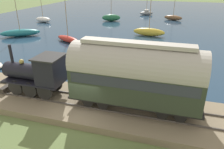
{
  "coord_description": "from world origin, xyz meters",
  "views": [
    {
      "loc": [
        -11.22,
        -5.53,
        8.76
      ],
      "look_at": [
        4.9,
        -0.69,
        1.28
      ],
      "focal_mm": 35.0,
      "sensor_mm": 36.0,
      "label": 1
    }
  ],
  "objects_px": {
    "steam_locomotive": "(38,72)",
    "sailboat_gray": "(146,13)",
    "sailboat_red": "(68,39)",
    "rowboat_near_shore": "(138,68)",
    "sailboat_brown": "(173,17)",
    "sailboat_teal": "(20,33)",
    "sailboat_white": "(43,19)",
    "passenger_coach": "(135,74)",
    "sailboat_green": "(111,18)",
    "sailboat_yellow": "(149,32)"
  },
  "relations": [
    {
      "from": "passenger_coach",
      "to": "sailboat_green",
      "type": "height_order",
      "value": "sailboat_green"
    },
    {
      "from": "sailboat_red",
      "to": "rowboat_near_shore",
      "type": "distance_m",
      "value": 14.28
    },
    {
      "from": "sailboat_gray",
      "to": "sailboat_teal",
      "type": "bearing_deg",
      "value": 124.91
    },
    {
      "from": "sailboat_yellow",
      "to": "rowboat_near_shore",
      "type": "bearing_deg",
      "value": -172.6
    },
    {
      "from": "passenger_coach",
      "to": "sailboat_white",
      "type": "height_order",
      "value": "sailboat_white"
    },
    {
      "from": "passenger_coach",
      "to": "rowboat_near_shore",
      "type": "height_order",
      "value": "passenger_coach"
    },
    {
      "from": "sailboat_teal",
      "to": "sailboat_brown",
      "type": "bearing_deg",
      "value": -79.98
    },
    {
      "from": "sailboat_white",
      "to": "steam_locomotive",
      "type": "bearing_deg",
      "value": -142.04
    },
    {
      "from": "steam_locomotive",
      "to": "passenger_coach",
      "type": "bearing_deg",
      "value": -90.0
    },
    {
      "from": "sailboat_brown",
      "to": "rowboat_near_shore",
      "type": "relative_size",
      "value": 3.23
    },
    {
      "from": "sailboat_teal",
      "to": "sailboat_white",
      "type": "xyz_separation_m",
      "value": [
        11.84,
        3.4,
        -0.02
      ]
    },
    {
      "from": "sailboat_gray",
      "to": "sailboat_white",
      "type": "height_order",
      "value": "sailboat_gray"
    },
    {
      "from": "sailboat_red",
      "to": "rowboat_near_shore",
      "type": "height_order",
      "value": "sailboat_red"
    },
    {
      "from": "sailboat_yellow",
      "to": "sailboat_red",
      "type": "xyz_separation_m",
      "value": [
        -7.25,
        10.91,
        -0.17
      ]
    },
    {
      "from": "passenger_coach",
      "to": "sailboat_red",
      "type": "bearing_deg",
      "value": 39.63
    },
    {
      "from": "sailboat_teal",
      "to": "sailboat_gray",
      "type": "height_order",
      "value": "sailboat_gray"
    },
    {
      "from": "sailboat_yellow",
      "to": "sailboat_brown",
      "type": "xyz_separation_m",
      "value": [
        16.14,
        -3.19,
        -0.06
      ]
    },
    {
      "from": "rowboat_near_shore",
      "to": "passenger_coach",
      "type": "bearing_deg",
      "value": -113.15
    },
    {
      "from": "sailboat_brown",
      "to": "sailboat_teal",
      "type": "height_order",
      "value": "sailboat_teal"
    },
    {
      "from": "sailboat_brown",
      "to": "rowboat_near_shore",
      "type": "xyz_separation_m",
      "value": [
        -31.22,
        2.16,
        -0.33
      ]
    },
    {
      "from": "sailboat_white",
      "to": "rowboat_near_shore",
      "type": "bearing_deg",
      "value": -124.72
    },
    {
      "from": "rowboat_near_shore",
      "to": "sailboat_red",
      "type": "bearing_deg",
      "value": 115.64
    },
    {
      "from": "sailboat_brown",
      "to": "sailboat_gray",
      "type": "bearing_deg",
      "value": 66.41
    },
    {
      "from": "passenger_coach",
      "to": "sailboat_yellow",
      "type": "relative_size",
      "value": 1.37
    },
    {
      "from": "sailboat_gray",
      "to": "passenger_coach",
      "type": "bearing_deg",
      "value": 162.35
    },
    {
      "from": "sailboat_teal",
      "to": "sailboat_gray",
      "type": "relative_size",
      "value": 0.94
    },
    {
      "from": "sailboat_red",
      "to": "sailboat_green",
      "type": "bearing_deg",
      "value": 21.75
    },
    {
      "from": "passenger_coach",
      "to": "sailboat_teal",
      "type": "relative_size",
      "value": 1.05
    },
    {
      "from": "steam_locomotive",
      "to": "sailboat_yellow",
      "type": "xyz_separation_m",
      "value": [
        23.02,
        -5.15,
        -1.69
      ]
    },
    {
      "from": "sailboat_teal",
      "to": "sailboat_red",
      "type": "bearing_deg",
      "value": -129.86
    },
    {
      "from": "sailboat_red",
      "to": "rowboat_near_shore",
      "type": "xyz_separation_m",
      "value": [
        -7.82,
        -11.95,
        -0.22
      ]
    },
    {
      "from": "sailboat_yellow",
      "to": "sailboat_white",
      "type": "height_order",
      "value": "sailboat_yellow"
    },
    {
      "from": "sailboat_green",
      "to": "sailboat_brown",
      "type": "relative_size",
      "value": 0.88
    },
    {
      "from": "sailboat_red",
      "to": "rowboat_near_shore",
      "type": "relative_size",
      "value": 2.5
    },
    {
      "from": "passenger_coach",
      "to": "sailboat_white",
      "type": "bearing_deg",
      "value": 41.79
    },
    {
      "from": "steam_locomotive",
      "to": "sailboat_gray",
      "type": "bearing_deg",
      "value": -1.89
    },
    {
      "from": "sailboat_yellow",
      "to": "rowboat_near_shore",
      "type": "height_order",
      "value": "sailboat_yellow"
    },
    {
      "from": "steam_locomotive",
      "to": "sailboat_green",
      "type": "relative_size",
      "value": 0.71
    },
    {
      "from": "steam_locomotive",
      "to": "sailboat_white",
      "type": "xyz_separation_m",
      "value": [
        28.51,
        18.17,
        -1.76
      ]
    },
    {
      "from": "sailboat_brown",
      "to": "sailboat_gray",
      "type": "relative_size",
      "value": 0.93
    },
    {
      "from": "sailboat_gray",
      "to": "sailboat_yellow",
      "type": "bearing_deg",
      "value": 164.51
    },
    {
      "from": "sailboat_yellow",
      "to": "rowboat_near_shore",
      "type": "relative_size",
      "value": 2.5
    },
    {
      "from": "sailboat_green",
      "to": "sailboat_red",
      "type": "bearing_deg",
      "value": 159.24
    },
    {
      "from": "sailboat_yellow",
      "to": "sailboat_brown",
      "type": "bearing_deg",
      "value": -7.73
    },
    {
      "from": "sailboat_red",
      "to": "sailboat_brown",
      "type": "bearing_deg",
      "value": -5.91
    },
    {
      "from": "passenger_coach",
      "to": "sailboat_gray",
      "type": "distance_m",
      "value": 45.24
    },
    {
      "from": "steam_locomotive",
      "to": "passenger_coach",
      "type": "distance_m",
      "value": 7.35
    },
    {
      "from": "sailboat_red",
      "to": "sailboat_brown",
      "type": "height_order",
      "value": "sailboat_brown"
    },
    {
      "from": "sailboat_green",
      "to": "sailboat_gray",
      "type": "bearing_deg",
      "value": -47.17
    },
    {
      "from": "steam_locomotive",
      "to": "sailboat_gray",
      "type": "relative_size",
      "value": 0.58
    }
  ]
}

